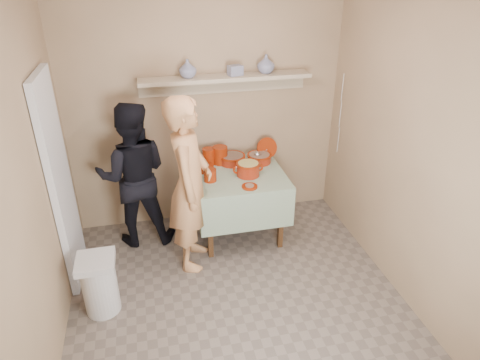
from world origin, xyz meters
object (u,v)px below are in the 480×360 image
object	(u,v)px
person_helper	(133,176)
trash_bin	(100,284)
person_cook	(190,185)
cazuela_rice	(248,168)
serving_table	(238,182)

from	to	relation	value
person_helper	trash_bin	size ratio (longest dim) A/B	2.82
person_helper	trash_bin	bearing A→B (deg)	74.88
trash_bin	person_helper	bearing A→B (deg)	71.21
person_cook	person_helper	xyz separation A→B (m)	(-0.53, 0.51, -0.09)
trash_bin	cazuela_rice	bearing A→B (deg)	28.53
cazuela_rice	person_cook	bearing A→B (deg)	-154.88
person_helper	trash_bin	world-z (taller)	person_helper
cazuela_rice	trash_bin	bearing A→B (deg)	-151.47
serving_table	trash_bin	bearing A→B (deg)	-147.39
person_helper	cazuela_rice	xyz separation A→B (m)	(1.18, -0.21, 0.06)
person_cook	trash_bin	bearing A→B (deg)	135.63
person_helper	serving_table	world-z (taller)	person_helper
person_cook	cazuela_rice	bearing A→B (deg)	-50.14
person_cook	cazuela_rice	world-z (taller)	person_cook
cazuela_rice	trash_bin	distance (m)	1.84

